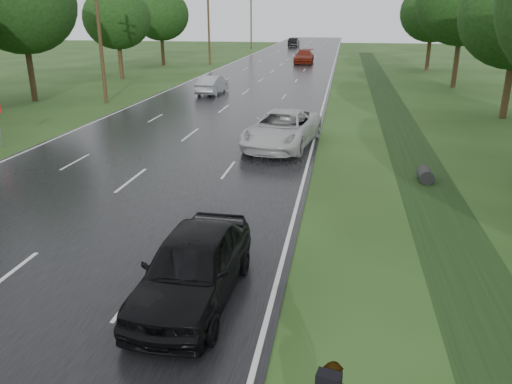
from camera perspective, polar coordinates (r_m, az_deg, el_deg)
The scene contains 19 objects.
ground at distance 14.09m, azimuth -27.04°, elevation -9.09°, with size 220.00×220.00×0.00m, color #253F16.
road at distance 55.62m, azimuth 1.43°, elevation 13.27°, with size 14.00×180.00×0.04m, color black.
edge_stripe_east at distance 55.04m, azimuth 8.58°, elevation 13.03°, with size 0.12×180.00×0.01m, color silver.
edge_stripe_west at distance 56.99m, azimuth -5.49°, elevation 13.37°, with size 0.12×180.00×0.01m, color silver.
center_line at distance 55.62m, azimuth 1.43°, elevation 13.30°, with size 0.12×180.00×0.01m, color silver.
drainage_ditch at distance 29.26m, azimuth 16.38°, elevation 6.62°, with size 2.20×120.00×0.56m.
utility_pole_mid at distance 38.76m, azimuth -17.50°, elevation 17.29°, with size 1.60×0.26×10.00m.
utility_pole_far at distance 66.95m, azimuth -5.44°, elevation 18.73°, with size 1.60×0.26×10.00m.
utility_pole_distant at distance 96.25m, azimuth -0.57°, elevation 19.10°, with size 1.60×0.26×10.00m.
tree_east_d at distance 48.66m, azimuth 22.67°, elevation 19.36°, with size 8.00×8.00×10.76m.
tree_east_f at distance 62.39m, azimuth 19.57°, elevation 18.77°, with size 7.20×7.20×9.62m.
tree_west_c at distance 41.66m, azimuth -25.29°, elevation 18.86°, with size 7.80×7.80×10.43m.
tree_west_d at distance 53.54m, azimuth -15.62°, elevation 18.58°, with size 6.60×6.60×8.80m.
tree_west_f at distance 66.72m, azimuth -10.87°, elevation 19.29°, with size 7.00×7.00×9.29m.
white_pickup at distance 24.81m, azimuth 3.01°, elevation 7.21°, with size 2.88×6.24×1.73m, color silver.
dark_sedan at distance 11.53m, azimuth -7.21°, elevation -8.41°, with size 1.96×4.88×1.66m, color black.
silver_sedan at distance 41.91m, azimuth -5.02°, elevation 12.12°, with size 1.55×4.46×1.47m, color #989AA0.
far_car_red at distance 68.51m, azimuth 5.51°, elevation 15.15°, with size 2.41×5.92×1.72m, color maroon.
far_car_dark at distance 103.15m, azimuth 4.35°, elevation 16.69°, with size 1.77×5.08×1.67m, color black.
Camera 1 is at (8.09, -9.67, 6.28)m, focal length 35.00 mm.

